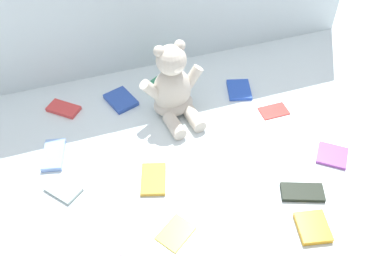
{
  "coord_description": "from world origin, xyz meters",
  "views": [
    {
      "loc": [
        -0.31,
        -1.01,
        1.11
      ],
      "look_at": [
        -0.0,
        -0.1,
        0.1
      ],
      "focal_mm": 38.23,
      "sensor_mm": 36.0,
      "label": 1
    }
  ],
  "objects": [
    {
      "name": "book_case_4",
      "position": [
        -0.48,
        0.01,
        0.01
      ],
      "size": [
        0.1,
        0.15,
        0.02
      ],
      "primitive_type": "cube",
      "rotation": [
        0.0,
        0.0,
        6.06
      ],
      "color": "#83A6E5",
      "rests_on": "ground_plane"
    },
    {
      "name": "ground_plane",
      "position": [
        0.0,
        0.0,
        0.0
      ],
      "size": [
        3.2,
        3.2,
        0.0
      ],
      "primitive_type": "plane",
      "color": "silver"
    },
    {
      "name": "book_case_8",
      "position": [
        -0.19,
        0.22,
        0.01
      ],
      "size": [
        0.13,
        0.15,
        0.02
      ],
      "primitive_type": "cube",
      "rotation": [
        0.0,
        0.0,
        3.47
      ],
      "color": "#2B4EAE",
      "rests_on": "ground_plane"
    },
    {
      "name": "book_case_10",
      "position": [
        0.27,
        -0.4,
        0.01
      ],
      "size": [
        0.15,
        0.11,
        0.01
      ],
      "primitive_type": "cube",
      "rotation": [
        0.0,
        0.0,
        4.36
      ],
      "color": "black",
      "rests_on": "ground_plane"
    },
    {
      "name": "book_case_6",
      "position": [
        0.24,
        -0.53,
        0.01
      ],
      "size": [
        0.11,
        0.12,
        0.02
      ],
      "primitive_type": "cube",
      "rotation": [
        0.0,
        0.0,
        2.93
      ],
      "color": "orange",
      "rests_on": "ground_plane"
    },
    {
      "name": "book_case_1",
      "position": [
        -0.17,
        -0.2,
        0.01
      ],
      "size": [
        0.11,
        0.14,
        0.01
      ],
      "primitive_type": "cube",
      "rotation": [
        0.0,
        0.0,
        5.99
      ],
      "color": "gold",
      "rests_on": "ground_plane"
    },
    {
      "name": "book_case_12",
      "position": [
        -0.01,
        0.27,
        0.01
      ],
      "size": [
        0.16,
        0.15,
        0.01
      ],
      "primitive_type": "cube",
      "rotation": [
        0.0,
        0.0,
        5.26
      ],
      "color": "#368C63",
      "rests_on": "ground_plane"
    },
    {
      "name": "book_case_9",
      "position": [
        0.36,
        -0.03,
        0.0
      ],
      "size": [
        0.11,
        0.07,
        0.01
      ],
      "primitive_type": "cube",
      "rotation": [
        0.0,
        0.0,
        4.71
      ],
      "color": "red",
      "rests_on": "ground_plane"
    },
    {
      "name": "book_case_11",
      "position": [
        -0.42,
        0.24,
        0.01
      ],
      "size": [
        0.14,
        0.13,
        0.01
      ],
      "primitive_type": "cube",
      "rotation": [
        0.0,
        0.0,
        0.86
      ],
      "color": "#D83E3D",
      "rests_on": "ground_plane"
    },
    {
      "name": "book_case_3",
      "position": [
        -0.46,
        -0.14,
        0.01
      ],
      "size": [
        0.13,
        0.13,
        0.01
      ],
      "primitive_type": "cube",
      "rotation": [
        0.0,
        0.0,
        3.83
      ],
      "color": "#8C9F9D",
      "rests_on": "ground_plane"
    },
    {
      "name": "teddy_bear",
      "position": [
        -0.01,
        0.1,
        0.11
      ],
      "size": [
        0.25,
        0.23,
        0.3
      ],
      "rotation": [
        0.0,
        0.0,
        0.13
      ],
      "color": "beige",
      "rests_on": "ground_plane"
    },
    {
      "name": "book_case_5",
      "position": [
        0.45,
        -0.3,
        0.01
      ],
      "size": [
        0.14,
        0.14,
        0.01
      ],
      "primitive_type": "cube",
      "rotation": [
        0.0,
        0.0,
        0.91
      ],
      "color": "purple",
      "rests_on": "ground_plane"
    },
    {
      "name": "book_case_0",
      "position": [
        0.28,
        0.13,
        0.01
      ],
      "size": [
        0.12,
        0.14,
        0.02
      ],
      "primitive_type": "cube",
      "rotation": [
        0.0,
        0.0,
        6.02
      ],
      "color": "blue",
      "rests_on": "ground_plane"
    },
    {
      "name": "book_case_2",
      "position": [
        -0.16,
        -0.41,
        0.0
      ],
      "size": [
        0.13,
        0.13,
        0.01
      ],
      "primitive_type": "cube",
      "rotation": [
        0.0,
        0.0,
        5.32
      ],
      "color": "yellow",
      "rests_on": "ground_plane"
    }
  ]
}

